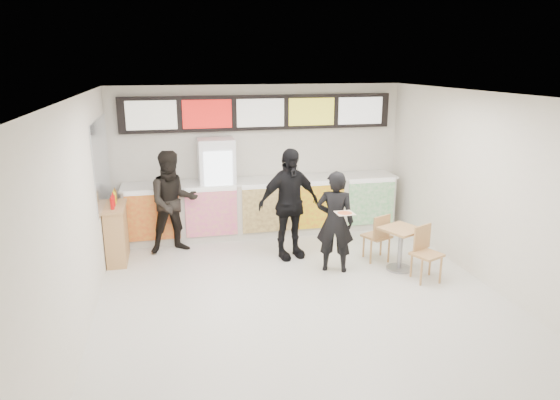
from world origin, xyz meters
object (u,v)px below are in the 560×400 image
object	(u,v)px
drinks_fridge	(217,189)
cafe_table	(401,241)
customer_left	(173,202)
service_counter	(264,207)
customer_mid	(289,204)
customer_main	(335,222)
condiment_ledge	(117,233)

from	to	relation	value
drinks_fridge	cafe_table	bearing A→B (deg)	-39.88
customer_left	service_counter	bearing A→B (deg)	8.25
drinks_fridge	customer_mid	world-z (taller)	drinks_fridge
service_counter	customer_left	distance (m)	1.96
customer_mid	service_counter	bearing A→B (deg)	83.90
cafe_table	customer_main	bearing A→B (deg)	145.13
drinks_fridge	customer_left	bearing A→B (deg)	-143.80
service_counter	customer_main	bearing A→B (deg)	-69.47
service_counter	condiment_ledge	size ratio (longest dim) A/B	4.55
customer_left	cafe_table	xyz separation A→B (m)	(3.72, -1.73, -0.44)
customer_main	customer_mid	xyz separation A→B (m)	(-0.61, 0.76, 0.13)
customer_main	customer_mid	distance (m)	0.98
cafe_table	condiment_ledge	world-z (taller)	condiment_ledge
customer_mid	condiment_ledge	xyz separation A→B (m)	(-3.01, 0.49, -0.48)
service_counter	customer_main	xyz separation A→B (m)	(0.80, -2.13, 0.29)
customer_left	customer_mid	distance (m)	2.14
drinks_fridge	customer_mid	bearing A→B (deg)	-50.93
customer_main	condiment_ledge	size ratio (longest dim) A/B	1.42
drinks_fridge	customer_main	bearing A→B (deg)	-51.12
customer_main	cafe_table	size ratio (longest dim) A/B	1.12
customer_left	customer_mid	size ratio (longest dim) A/B	0.95
service_counter	customer_mid	distance (m)	1.45
customer_main	service_counter	bearing A→B (deg)	-46.88
customer_mid	cafe_table	size ratio (longest dim) A/B	1.29
service_counter	customer_left	xyz separation A→B (m)	(-1.81, -0.63, 0.38)
customer_mid	cafe_table	bearing A→B (deg)	-43.95
service_counter	customer_mid	size ratio (longest dim) A/B	2.78
drinks_fridge	cafe_table	distance (m)	3.73
customer_mid	condiment_ledge	world-z (taller)	customer_mid
drinks_fridge	condiment_ledge	size ratio (longest dim) A/B	1.64
customer_main	condiment_ledge	xyz separation A→B (m)	(-3.62, 1.25, -0.34)
drinks_fridge	customer_left	distance (m)	1.09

